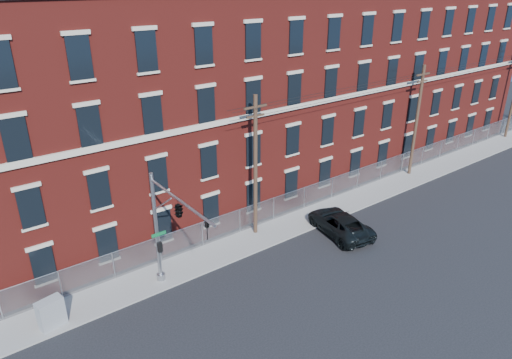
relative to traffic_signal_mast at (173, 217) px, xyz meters
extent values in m
plane|color=black|center=(6.00, -2.18, -5.39)|extent=(140.00, 140.00, 0.00)
cube|color=gray|center=(18.00, 2.82, -5.33)|extent=(65.00, 3.00, 0.12)
cube|color=maroon|center=(18.00, 11.82, 2.61)|extent=(55.00, 14.00, 16.00)
cube|color=#BDB29D|center=(18.00, 4.74, 2.91)|extent=(55.00, 0.18, 0.35)
cube|color=black|center=(-5.83, 4.76, -3.19)|extent=(1.20, 0.10, 2.20)
cube|color=black|center=(-5.83, 4.76, 0.41)|extent=(1.20, 0.10, 2.20)
cube|color=black|center=(-5.83, 4.76, 4.21)|extent=(1.20, 0.10, 2.20)
cube|color=black|center=(-5.83, 4.76, 7.81)|extent=(1.20, 0.10, 2.20)
cube|color=black|center=(-2.17, 4.76, -3.19)|extent=(1.20, 0.10, 2.20)
cube|color=black|center=(-2.17, 4.76, 0.41)|extent=(1.20, 0.10, 2.20)
cube|color=black|center=(-2.17, 4.76, 4.21)|extent=(1.20, 0.10, 2.20)
cube|color=black|center=(-2.17, 4.76, 7.81)|extent=(1.20, 0.10, 2.20)
cube|color=black|center=(1.50, 4.76, -3.19)|extent=(1.20, 0.10, 2.20)
cube|color=black|center=(1.50, 4.76, 0.41)|extent=(1.20, 0.10, 2.20)
cube|color=black|center=(1.50, 4.76, 4.21)|extent=(1.20, 0.10, 2.20)
cube|color=black|center=(1.50, 4.76, 7.81)|extent=(1.20, 0.10, 2.20)
cube|color=black|center=(5.17, 4.76, -3.19)|extent=(1.20, 0.10, 2.20)
cube|color=black|center=(5.17, 4.76, 0.41)|extent=(1.20, 0.10, 2.20)
cube|color=black|center=(5.17, 4.76, 4.21)|extent=(1.20, 0.10, 2.20)
cube|color=black|center=(5.17, 4.76, 7.81)|extent=(1.20, 0.10, 2.20)
cube|color=black|center=(8.83, 4.76, -3.19)|extent=(1.20, 0.10, 2.20)
cube|color=black|center=(8.83, 4.76, 0.41)|extent=(1.20, 0.10, 2.20)
cube|color=black|center=(8.83, 4.76, 4.21)|extent=(1.20, 0.10, 2.20)
cube|color=black|center=(8.83, 4.76, 7.81)|extent=(1.20, 0.10, 2.20)
cube|color=black|center=(12.50, 4.76, -3.19)|extent=(1.20, 0.10, 2.20)
cube|color=black|center=(12.50, 4.76, 0.41)|extent=(1.20, 0.10, 2.20)
cube|color=black|center=(12.50, 4.76, 4.21)|extent=(1.20, 0.10, 2.20)
cube|color=black|center=(12.50, 4.76, 7.81)|extent=(1.20, 0.10, 2.20)
cube|color=black|center=(16.17, 4.76, -3.19)|extent=(1.20, 0.10, 2.20)
cube|color=black|center=(16.17, 4.76, 0.41)|extent=(1.20, 0.10, 2.20)
cube|color=black|center=(16.17, 4.76, 4.21)|extent=(1.20, 0.10, 2.20)
cube|color=black|center=(16.17, 4.76, 7.81)|extent=(1.20, 0.10, 2.20)
cube|color=black|center=(19.83, 4.76, -3.19)|extent=(1.20, 0.10, 2.20)
cube|color=black|center=(19.83, 4.76, 0.41)|extent=(1.20, 0.10, 2.20)
cube|color=black|center=(19.83, 4.76, 4.21)|extent=(1.20, 0.10, 2.20)
cube|color=black|center=(19.83, 4.76, 7.81)|extent=(1.20, 0.10, 2.20)
cube|color=black|center=(23.50, 4.76, -3.19)|extent=(1.20, 0.10, 2.20)
cube|color=black|center=(23.50, 4.76, 0.41)|extent=(1.20, 0.10, 2.20)
cube|color=black|center=(23.50, 4.76, 4.21)|extent=(1.20, 0.10, 2.20)
cube|color=black|center=(23.50, 4.76, 7.81)|extent=(1.20, 0.10, 2.20)
cube|color=black|center=(27.17, 4.76, -3.19)|extent=(1.20, 0.10, 2.20)
cube|color=black|center=(27.17, 4.76, 0.41)|extent=(1.20, 0.10, 2.20)
cube|color=black|center=(27.17, 4.76, 4.21)|extent=(1.20, 0.10, 2.20)
cube|color=black|center=(27.17, 4.76, 7.81)|extent=(1.20, 0.10, 2.20)
cube|color=black|center=(30.83, 4.76, -3.19)|extent=(1.20, 0.10, 2.20)
cube|color=black|center=(30.83, 4.76, 0.41)|extent=(1.20, 0.10, 2.20)
cube|color=black|center=(30.83, 4.76, 4.21)|extent=(1.20, 0.10, 2.20)
cube|color=black|center=(30.83, 4.76, 7.81)|extent=(1.20, 0.10, 2.20)
cube|color=black|center=(34.50, 4.76, -3.19)|extent=(1.20, 0.10, 2.20)
cube|color=black|center=(34.50, 4.76, 0.41)|extent=(1.20, 0.10, 2.20)
cube|color=black|center=(34.50, 4.76, 4.21)|extent=(1.20, 0.10, 2.20)
cube|color=black|center=(34.50, 4.76, 7.81)|extent=(1.20, 0.10, 2.20)
cube|color=black|center=(38.17, 4.76, -3.19)|extent=(1.20, 0.10, 2.20)
cube|color=black|center=(38.17, 4.76, 0.41)|extent=(1.20, 0.10, 2.20)
cube|color=black|center=(38.17, 4.76, 4.21)|extent=(1.20, 0.10, 2.20)
cube|color=black|center=(38.17, 4.76, 7.81)|extent=(1.20, 0.10, 2.20)
cube|color=black|center=(41.83, 4.76, -3.19)|extent=(1.20, 0.10, 2.20)
cube|color=black|center=(41.83, 4.76, 0.41)|extent=(1.20, 0.10, 2.20)
cube|color=black|center=(41.83, 4.76, 4.21)|extent=(1.20, 0.10, 2.20)
cube|color=black|center=(41.83, 4.76, 7.81)|extent=(1.20, 0.10, 2.20)
cube|color=#A5A8AD|center=(18.00, 4.12, -4.37)|extent=(59.00, 0.02, 1.80)
cylinder|color=#9EA0A5|center=(18.00, 4.12, -3.47)|extent=(59.00, 0.04, 0.04)
cylinder|color=#9EA0A5|center=(-8.39, 4.12, -4.37)|extent=(0.06, 0.06, 1.85)
cylinder|color=#9EA0A5|center=(-5.29, 4.12, -4.37)|extent=(0.06, 0.06, 1.85)
cylinder|color=#9EA0A5|center=(-2.18, 4.12, -4.37)|extent=(0.06, 0.06, 1.85)
cylinder|color=#9EA0A5|center=(0.92, 4.12, -4.37)|extent=(0.06, 0.06, 1.85)
cylinder|color=#9EA0A5|center=(4.03, 4.12, -4.37)|extent=(0.06, 0.06, 1.85)
cylinder|color=#9EA0A5|center=(7.13, 4.12, -4.37)|extent=(0.06, 0.06, 1.85)
cylinder|color=#9EA0A5|center=(10.24, 4.12, -4.37)|extent=(0.06, 0.06, 1.85)
cylinder|color=#9EA0A5|center=(13.34, 4.12, -4.37)|extent=(0.06, 0.06, 1.85)
cylinder|color=#9EA0A5|center=(16.45, 4.12, -4.37)|extent=(0.06, 0.06, 1.85)
cylinder|color=#9EA0A5|center=(19.55, 4.12, -4.37)|extent=(0.06, 0.06, 1.85)
cylinder|color=#9EA0A5|center=(22.66, 4.12, -4.37)|extent=(0.06, 0.06, 1.85)
cylinder|color=#9EA0A5|center=(25.76, 4.12, -4.37)|extent=(0.06, 0.06, 1.85)
cylinder|color=#9EA0A5|center=(28.87, 4.12, -4.37)|extent=(0.06, 0.06, 1.85)
cylinder|color=#9EA0A5|center=(31.97, 4.12, -4.37)|extent=(0.06, 0.06, 1.85)
cylinder|color=#9EA0A5|center=(35.08, 4.12, -4.37)|extent=(0.06, 0.06, 1.85)
cylinder|color=#9EA0A5|center=(38.18, 4.12, -4.37)|extent=(0.06, 0.06, 1.85)
cylinder|color=#9EA0A5|center=(41.29, 4.12, -4.37)|extent=(0.06, 0.06, 1.85)
cylinder|color=#9EA0A5|center=(44.39, 4.12, -4.37)|extent=(0.06, 0.06, 1.85)
cylinder|color=#9EA0A5|center=(0.00, 2.32, -1.77)|extent=(0.22, 0.22, 7.00)
cylinder|color=#9EA0A5|center=(0.00, 2.32, -5.07)|extent=(0.50, 0.50, 0.40)
cylinder|color=#9EA0A5|center=(0.00, -0.93, 1.33)|extent=(0.14, 6.50, 0.14)
cylinder|color=#9EA0A5|center=(0.00, 1.12, 0.33)|extent=(0.08, 2.18, 1.56)
cube|color=#0C592D|center=(0.05, 2.17, -2.07)|extent=(0.90, 0.03, 0.22)
cube|color=black|center=(0.00, 2.07, -2.87)|extent=(0.25, 0.25, 0.60)
imported|color=black|center=(0.00, -3.48, 0.78)|extent=(0.16, 0.20, 1.00)
imported|color=black|center=(0.00, -0.68, 0.78)|extent=(0.53, 2.48, 1.00)
cylinder|color=#402C20|center=(8.00, 3.42, -0.27)|extent=(0.28, 0.28, 10.00)
cube|color=#402C20|center=(8.00, 3.42, 3.93)|extent=(1.80, 0.12, 0.12)
cube|color=#402C20|center=(8.00, 3.42, 3.33)|extent=(1.40, 0.12, 0.12)
cylinder|color=#402C20|center=(26.00, 3.42, -0.27)|extent=(0.28, 0.28, 10.00)
cube|color=#402C20|center=(26.00, 3.42, 3.93)|extent=(1.80, 0.12, 0.12)
cube|color=#402C20|center=(26.00, 3.42, 3.33)|extent=(1.40, 0.12, 0.12)
cylinder|color=black|center=(26.00, 3.12, 3.93)|extent=(40.00, 0.02, 0.02)
cylinder|color=black|center=(26.00, 3.72, 3.93)|extent=(40.00, 0.02, 0.02)
cylinder|color=black|center=(26.00, 3.42, 3.33)|extent=(40.00, 0.02, 0.02)
imported|color=black|center=(12.84, -0.18, -4.61)|extent=(3.52, 5.96, 1.56)
cube|color=gray|center=(-6.37, 2.02, -4.45)|extent=(1.42, 0.92, 1.65)
camera|label=1|loc=(-9.48, -19.74, 11.56)|focal=32.52mm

